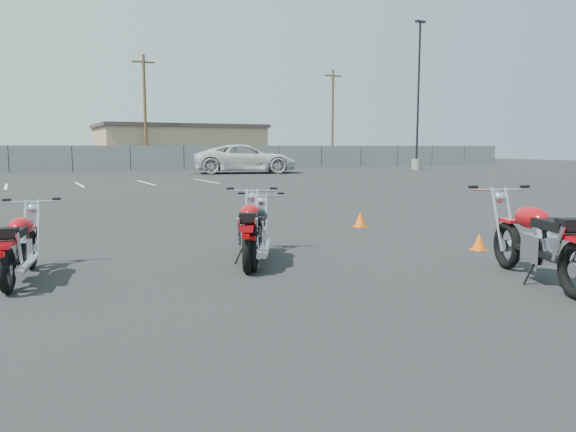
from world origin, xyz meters
name	(u,v)px	position (x,y,z in m)	size (l,w,h in m)	color
ground	(294,266)	(0.00, 0.00, 0.00)	(120.00, 120.00, 0.00)	black
motorcycle_front_red	(20,246)	(-3.57, 0.72, 0.45)	(0.85, 2.00, 0.98)	black
motorcycle_second_black	(258,233)	(-0.36, 0.47, 0.44)	(1.25, 1.91, 0.97)	black
motorcycle_third_red	(250,231)	(-0.48, 0.48, 0.48)	(1.29, 2.09, 1.05)	black
motorcycle_rear_red	(540,241)	(2.35, -2.26, 0.53)	(1.29, 2.34, 1.16)	black
training_cone_near	(360,219)	(3.04, 2.91, 0.17)	(0.28, 0.28, 0.34)	#F2610C
training_cone_far	(479,242)	(3.35, -0.23, 0.14)	(0.24, 0.24, 0.28)	#F2610C
light_pole_east	(417,131)	(23.43, 26.55, 2.85)	(0.80, 0.70, 10.81)	gray
chainlink_fence	(72,158)	(0.00, 35.00, 0.90)	(80.06, 0.06, 1.80)	slate
tan_building_east	(179,145)	(10.00, 44.00, 1.86)	(14.40, 9.40, 3.70)	tan
utility_pole_c	(145,109)	(6.00, 39.00, 4.69)	(1.80, 0.24, 9.00)	#4C3A23
utility_pole_d	(333,115)	(24.00, 40.00, 4.69)	(1.80, 0.24, 9.00)	#4C3A23
parking_line_stripes	(44,185)	(-2.50, 20.00, 0.00)	(15.12, 4.00, 0.01)	silver
white_van	(245,151)	(9.93, 27.09, 1.47)	(7.73, 3.09, 2.94)	silver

